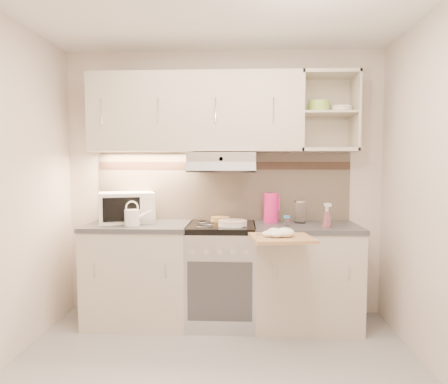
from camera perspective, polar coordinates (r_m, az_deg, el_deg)
The scene contains 16 objects.
room_shell at distance 2.81m, azimuth -1.08°, elevation 7.91°, with size 3.04×2.84×2.52m.
base_cabinet_left at distance 3.78m, azimuth -12.00°, elevation -11.49°, with size 0.90×0.60×0.86m, color beige.
worktop_left at distance 3.69m, azimuth -12.10°, elevation -4.74°, with size 0.92×0.62×0.04m, color #47474C.
base_cabinet_right at distance 3.71m, azimuth 11.55°, elevation -11.80°, with size 0.90×0.60×0.86m, color beige.
worktop_right at distance 3.62m, azimuth 11.65°, elevation -4.92°, with size 0.92×0.62×0.04m, color #47474C.
electric_range at distance 3.67m, azimuth -0.35°, elevation -11.57°, with size 0.60×0.60×0.90m.
microwave at distance 3.80m, azimuth -13.77°, elevation -2.12°, with size 0.58×0.50×0.28m.
watering_can at distance 3.56m, azimuth -12.86°, elevation -3.48°, with size 0.25×0.16×0.22m.
plate_stack at distance 3.48m, azimuth 1.26°, elevation -4.46°, with size 0.25×0.25×0.05m.
bread_loaf at distance 3.73m, azimuth -0.50°, elevation -3.91°, with size 0.18×0.18×0.04m, color #97683E.
pink_pitcher at distance 3.70m, azimuth 6.76°, elevation -2.21°, with size 0.15×0.14×0.27m.
glass_jar at distance 3.71m, azimuth 10.85°, elevation -2.77°, with size 0.11×0.11×0.20m.
spice_jar at distance 3.52m, azimuth 8.98°, elevation -4.06°, with size 0.06×0.06×0.09m.
spray_bottle at distance 3.50m, azimuth 14.49°, elevation -3.50°, with size 0.08×0.08×0.22m.
cutting_board at distance 3.10m, azimuth 8.24°, elevation -6.50°, with size 0.45×0.41×0.02m, color #AA8255.
dish_towel at distance 3.09m, azimuth 7.47°, elevation -5.67°, with size 0.25×0.21×0.07m, color white, non-canonical shape.
Camera 1 is at (0.18, -2.43, 1.44)m, focal length 32.00 mm.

